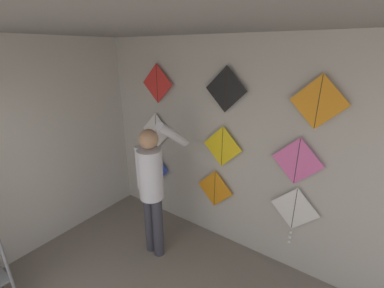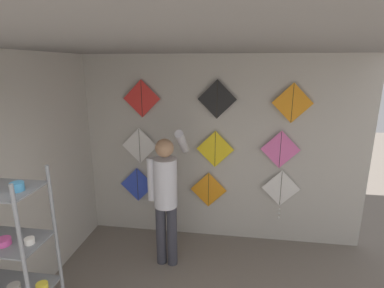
{
  "view_description": "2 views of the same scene",
  "coord_description": "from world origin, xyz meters",
  "px_view_note": "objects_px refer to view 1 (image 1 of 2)",
  "views": [
    {
      "loc": [
        1.56,
        0.77,
        2.63
      ],
      "look_at": [
        -0.21,
        3.28,
        1.49
      ],
      "focal_mm": 24.0,
      "sensor_mm": 36.0,
      "label": 1
    },
    {
      "loc": [
        0.38,
        -0.71,
        2.65
      ],
      "look_at": [
        -0.21,
        3.28,
        1.58
      ],
      "focal_mm": 28.0,
      "sensor_mm": 36.0,
      "label": 2
    }
  ],
  "objects_px": {
    "kite_3": "(156,131)",
    "kite_8": "(319,102)",
    "kite_7": "(226,90)",
    "kite_5": "(297,161)",
    "kite_2": "(294,212)",
    "kite_0": "(155,167)",
    "kite_1": "(215,189)",
    "kite_4": "(222,147)",
    "shopkeeper": "(152,183)",
    "kite_6": "(157,84)"
  },
  "relations": [
    {
      "from": "kite_3",
      "to": "kite_8",
      "type": "relative_size",
      "value": 1.0
    },
    {
      "from": "kite_7",
      "to": "kite_5",
      "type": "bearing_deg",
      "value": 0.0
    },
    {
      "from": "kite_5",
      "to": "kite_8",
      "type": "xyz_separation_m",
      "value": [
        0.11,
        0.0,
        0.66
      ]
    },
    {
      "from": "kite_3",
      "to": "kite_2",
      "type": "bearing_deg",
      "value": -0.03
    },
    {
      "from": "kite_3",
      "to": "kite_8",
      "type": "bearing_deg",
      "value": 0.0
    },
    {
      "from": "kite_3",
      "to": "kite_5",
      "type": "xyz_separation_m",
      "value": [
        2.08,
        0.0,
        0.03
      ]
    },
    {
      "from": "kite_5",
      "to": "kite_7",
      "type": "height_order",
      "value": "kite_7"
    },
    {
      "from": "kite_0",
      "to": "kite_3",
      "type": "height_order",
      "value": "kite_3"
    },
    {
      "from": "kite_1",
      "to": "kite_4",
      "type": "distance_m",
      "value": 0.65
    },
    {
      "from": "shopkeeper",
      "to": "kite_6",
      "type": "distance_m",
      "value": 1.42
    },
    {
      "from": "kite_0",
      "to": "kite_5",
      "type": "height_order",
      "value": "kite_5"
    },
    {
      "from": "kite_3",
      "to": "kite_7",
      "type": "height_order",
      "value": "kite_7"
    },
    {
      "from": "kite_6",
      "to": "kite_7",
      "type": "height_order",
      "value": "kite_7"
    },
    {
      "from": "kite_1",
      "to": "kite_3",
      "type": "height_order",
      "value": "kite_3"
    },
    {
      "from": "kite_1",
      "to": "kite_5",
      "type": "height_order",
      "value": "kite_5"
    },
    {
      "from": "shopkeeper",
      "to": "kite_8",
      "type": "relative_size",
      "value": 3.4
    },
    {
      "from": "kite_2",
      "to": "kite_4",
      "type": "relative_size",
      "value": 1.38
    },
    {
      "from": "kite_0",
      "to": "kite_4",
      "type": "height_order",
      "value": "kite_4"
    },
    {
      "from": "kite_2",
      "to": "kite_7",
      "type": "bearing_deg",
      "value": 179.94
    },
    {
      "from": "kite_8",
      "to": "kite_3",
      "type": "bearing_deg",
      "value": 180.0
    },
    {
      "from": "kite_3",
      "to": "kite_7",
      "type": "xyz_separation_m",
      "value": [
        1.16,
        0.0,
        0.72
      ]
    },
    {
      "from": "shopkeeper",
      "to": "kite_7",
      "type": "relative_size",
      "value": 3.4
    },
    {
      "from": "kite_0",
      "to": "kite_7",
      "type": "height_order",
      "value": "kite_7"
    },
    {
      "from": "kite_4",
      "to": "kite_8",
      "type": "distance_m",
      "value": 1.25
    },
    {
      "from": "shopkeeper",
      "to": "kite_4",
      "type": "xyz_separation_m",
      "value": [
        0.58,
        0.72,
        0.39
      ]
    },
    {
      "from": "shopkeeper",
      "to": "kite_0",
      "type": "distance_m",
      "value": 0.99
    },
    {
      "from": "shopkeeper",
      "to": "kite_1",
      "type": "bearing_deg",
      "value": 58.0
    },
    {
      "from": "kite_3",
      "to": "shopkeeper",
      "type": "bearing_deg",
      "value": -51.77
    },
    {
      "from": "kite_1",
      "to": "kite_5",
      "type": "relative_size",
      "value": 1.0
    },
    {
      "from": "kite_1",
      "to": "kite_4",
      "type": "height_order",
      "value": "kite_4"
    },
    {
      "from": "kite_2",
      "to": "kite_3",
      "type": "distance_m",
      "value": 2.21
    },
    {
      "from": "shopkeeper",
      "to": "kite_6",
      "type": "xyz_separation_m",
      "value": [
        -0.5,
        0.72,
        1.11
      ]
    },
    {
      "from": "kite_1",
      "to": "kite_3",
      "type": "relative_size",
      "value": 1.0
    },
    {
      "from": "kite_5",
      "to": "kite_6",
      "type": "bearing_deg",
      "value": 180.0
    },
    {
      "from": "kite_1",
      "to": "kite_8",
      "type": "distance_m",
      "value": 1.75
    },
    {
      "from": "kite_4",
      "to": "kite_5",
      "type": "xyz_separation_m",
      "value": [
        0.93,
        0.0,
        0.03
      ]
    },
    {
      "from": "kite_2",
      "to": "kite_6",
      "type": "height_order",
      "value": "kite_6"
    },
    {
      "from": "kite_1",
      "to": "kite_2",
      "type": "bearing_deg",
      "value": -0.05
    },
    {
      "from": "kite_0",
      "to": "kite_5",
      "type": "xyz_separation_m",
      "value": [
        2.14,
        0.0,
        0.66
      ]
    },
    {
      "from": "shopkeeper",
      "to": "kite_8",
      "type": "xyz_separation_m",
      "value": [
        1.62,
        0.72,
        1.08
      ]
    },
    {
      "from": "kite_2",
      "to": "kite_7",
      "type": "relative_size",
      "value": 1.38
    },
    {
      "from": "kite_8",
      "to": "kite_6",
      "type": "bearing_deg",
      "value": 180.0
    },
    {
      "from": "kite_8",
      "to": "shopkeeper",
      "type": "bearing_deg",
      "value": -155.93
    },
    {
      "from": "kite_4",
      "to": "kite_1",
      "type": "bearing_deg",
      "value": 180.0
    },
    {
      "from": "shopkeeper",
      "to": "kite_8",
      "type": "bearing_deg",
      "value": 26.3
    },
    {
      "from": "kite_6",
      "to": "kite_7",
      "type": "distance_m",
      "value": 1.1
    },
    {
      "from": "kite_6",
      "to": "kite_1",
      "type": "bearing_deg",
      "value": 0.0
    },
    {
      "from": "shopkeeper",
      "to": "kite_2",
      "type": "height_order",
      "value": "shopkeeper"
    },
    {
      "from": "kite_3",
      "to": "kite_5",
      "type": "bearing_deg",
      "value": 0.0
    },
    {
      "from": "shopkeeper",
      "to": "kite_0",
      "type": "height_order",
      "value": "shopkeeper"
    }
  ]
}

